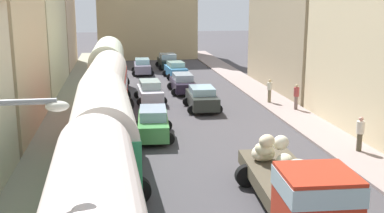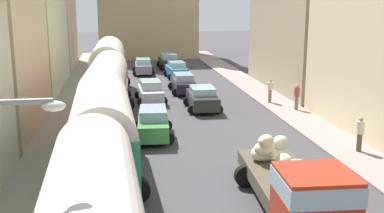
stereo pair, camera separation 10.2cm
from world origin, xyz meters
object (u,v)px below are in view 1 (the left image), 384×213
(pedestrian_1, at_px, (270,90))
(pedestrian_2, at_px, (296,96))
(pedestrian_4, at_px, (360,133))
(car_3, at_px, (168,61))
(car_5, at_px, (153,123))
(car_0, at_px, (202,98))
(car_7, at_px, (142,66))
(parked_bus_1, at_px, (103,128))
(streetlamp_near, at_px, (0,212))
(cargo_truck_0, at_px, (298,186))
(car_6, at_px, (150,91))
(parked_bus_2, at_px, (106,88))
(car_1, at_px, (183,83))
(car_2, at_px, (176,70))
(parked_bus_3, at_px, (108,65))

(pedestrian_1, distance_m, pedestrian_2, 2.63)
(pedestrian_1, xyz_separation_m, pedestrian_4, (0.81, -11.30, 0.02))
(car_3, xyz_separation_m, car_5, (-3.63, -25.59, 0.02))
(car_0, distance_m, pedestrian_2, 6.29)
(car_7, height_order, pedestrian_2, pedestrian_2)
(parked_bus_1, distance_m, streetlamp_near, 10.46)
(cargo_truck_0, bearing_deg, car_6, 100.18)
(parked_bus_2, distance_m, cargo_truck_0, 15.36)
(car_3, relative_size, pedestrian_4, 2.24)
(parked_bus_1, xyz_separation_m, car_0, (6.29, 11.78, -1.43))
(pedestrian_2, height_order, pedestrian_4, pedestrian_4)
(car_1, bearing_deg, car_3, 88.75)
(pedestrian_4, relative_size, streetlamp_near, 0.33)
(pedestrian_2, bearing_deg, car_0, 165.96)
(car_0, relative_size, car_2, 1.12)
(parked_bus_3, bearing_deg, pedestrian_1, -25.19)
(parked_bus_1, relative_size, pedestrian_2, 4.75)
(car_2, distance_m, car_6, 10.65)
(parked_bus_2, xyz_separation_m, car_6, (2.99, 5.80, -1.42))
(pedestrian_4, bearing_deg, parked_bus_1, -173.57)
(car_3, xyz_separation_m, streetlamp_near, (-7.77, -41.54, 2.64))
(car_3, bearing_deg, car_0, -89.52)
(parked_bus_2, bearing_deg, car_2, 68.84)
(car_1, distance_m, pedestrian_2, 10.08)
(parked_bus_3, xyz_separation_m, car_5, (2.49, -12.30, -1.52))
(car_1, xyz_separation_m, car_3, (0.29, 13.38, 0.03))
(car_0, xyz_separation_m, pedestrian_1, (5.05, 0.89, 0.23))
(parked_bus_1, relative_size, car_5, 1.98)
(car_2, height_order, car_5, car_5)
(parked_bus_1, bearing_deg, cargo_truck_0, -36.76)
(streetlamp_near, bearing_deg, pedestrian_2, 55.63)
(cargo_truck_0, bearing_deg, pedestrian_1, 74.65)
(car_2, distance_m, streetlamp_near, 36.17)
(car_3, relative_size, streetlamp_near, 0.73)
(parked_bus_2, bearing_deg, pedestrian_1, 17.93)
(parked_bus_1, bearing_deg, car_7, 83.44)
(car_5, xyz_separation_m, car_6, (0.50, 9.11, -0.03))
(parked_bus_3, distance_m, streetlamp_near, 28.32)
(parked_bus_1, bearing_deg, car_0, 61.91)
(cargo_truck_0, relative_size, pedestrian_1, 4.24)
(parked_bus_2, height_order, cargo_truck_0, parked_bus_2)
(car_2, height_order, car_6, car_6)
(pedestrian_2, bearing_deg, car_2, 112.88)
(pedestrian_4, bearing_deg, car_5, 155.88)
(car_7, bearing_deg, car_3, 50.39)
(car_2, height_order, pedestrian_1, pedestrian_1)
(car_0, xyz_separation_m, car_3, (-0.16, 19.50, 0.00))
(pedestrian_2, xyz_separation_m, streetlamp_near, (-14.03, -20.51, 2.39))
(car_7, bearing_deg, car_0, -79.01)
(car_5, relative_size, car_7, 1.08)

